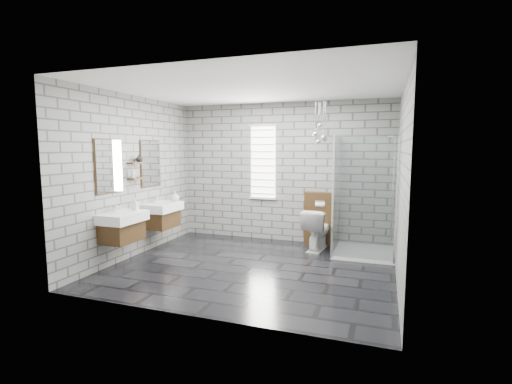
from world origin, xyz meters
The scene contains 20 objects.
floor centered at (0.00, 0.00, -0.01)m, with size 4.20×3.60×0.02m, color black.
ceiling centered at (0.00, 0.00, 2.71)m, with size 4.20×3.60×0.02m, color white.
wall_back centered at (0.00, 1.81, 1.35)m, with size 4.20×0.02×2.70m, color gray.
wall_front centered at (0.00, -1.81, 1.35)m, with size 4.20×0.02×2.70m, color gray.
wall_left centered at (-2.11, 0.00, 1.35)m, with size 0.02×3.60×2.70m, color gray.
wall_right centered at (2.11, 0.00, 1.35)m, with size 0.02×3.60×2.70m, color gray.
vanity_left centered at (-1.91, -0.63, 0.76)m, with size 0.47×0.70×1.57m.
vanity_right centered at (-1.91, 0.44, 0.76)m, with size 0.47×0.70×1.57m.
shelf_lower centered at (-2.03, -0.05, 1.32)m, with size 0.14×0.30×0.03m, color #432C14.
shelf_upper centered at (-2.03, -0.05, 1.58)m, with size 0.14×0.30×0.03m, color #432C14.
window centered at (-0.40, 1.78, 1.55)m, with size 0.56×0.05×1.48m.
cistern_panel centered at (0.78, 1.70, 0.50)m, with size 0.60×0.20×1.00m, color #432C14.
flush_plate centered at (0.78, 1.60, 0.80)m, with size 0.18×0.01×0.12m, color silver.
shower_enclosure centered at (1.50, 1.18, 0.50)m, with size 1.00×1.00×2.03m.
pendant_cluster centered at (0.79, 1.38, 2.06)m, with size 0.24×0.25×0.80m.
toilet centered at (0.78, 1.33, 0.37)m, with size 0.41×0.73×0.74m, color white.
soap_bottle_a centered at (-1.84, -0.35, 0.94)m, with size 0.08×0.09×0.19m, color #B2B2B2.
soap_bottle_b centered at (-1.76, 0.72, 0.94)m, with size 0.14×0.14×0.18m, color #B2B2B2.
soap_bottle_c centered at (-2.02, -0.15, 1.43)m, with size 0.07×0.07×0.18m, color #B2B2B2.
vase centered at (-2.02, 0.03, 1.66)m, with size 0.12×0.12×0.12m, color #B2B2B2.
Camera 1 is at (1.89, -5.22, 1.82)m, focal length 26.00 mm.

